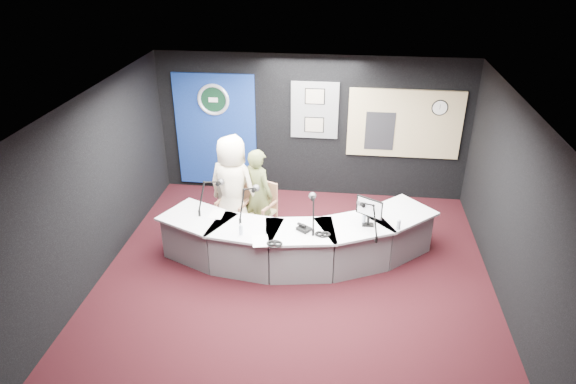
# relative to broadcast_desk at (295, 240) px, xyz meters

# --- Properties ---
(ground) EXTENTS (6.00, 6.00, 0.00)m
(ground) POSITION_rel_broadcast_desk_xyz_m (0.05, -0.55, -0.38)
(ground) COLOR black
(ground) RESTS_ON ground
(ceiling) EXTENTS (6.00, 6.00, 0.02)m
(ceiling) POSITION_rel_broadcast_desk_xyz_m (0.05, -0.55, 2.42)
(ceiling) COLOR silver
(ceiling) RESTS_ON ground
(wall_back) EXTENTS (6.00, 0.02, 2.80)m
(wall_back) POSITION_rel_broadcast_desk_xyz_m (0.05, 2.45, 1.02)
(wall_back) COLOR black
(wall_back) RESTS_ON ground
(wall_front) EXTENTS (6.00, 0.02, 2.80)m
(wall_front) POSITION_rel_broadcast_desk_xyz_m (0.05, -3.55, 1.02)
(wall_front) COLOR black
(wall_front) RESTS_ON ground
(wall_left) EXTENTS (0.02, 6.00, 2.80)m
(wall_left) POSITION_rel_broadcast_desk_xyz_m (-2.95, -0.55, 1.02)
(wall_left) COLOR black
(wall_left) RESTS_ON ground
(wall_right) EXTENTS (0.02, 6.00, 2.80)m
(wall_right) POSITION_rel_broadcast_desk_xyz_m (3.05, -0.55, 1.02)
(wall_right) COLOR black
(wall_right) RESTS_ON ground
(broadcast_desk) EXTENTS (4.50, 1.90, 0.75)m
(broadcast_desk) POSITION_rel_broadcast_desk_xyz_m (0.00, 0.00, 0.00)
(broadcast_desk) COLOR silver
(broadcast_desk) RESTS_ON ground
(backdrop_panel) EXTENTS (1.60, 0.05, 2.30)m
(backdrop_panel) POSITION_rel_broadcast_desk_xyz_m (-1.85, 2.42, 0.88)
(backdrop_panel) COLOR navy
(backdrop_panel) RESTS_ON wall_back
(agency_seal) EXTENTS (0.63, 0.07, 0.63)m
(agency_seal) POSITION_rel_broadcast_desk_xyz_m (-1.85, 2.38, 1.52)
(agency_seal) COLOR silver
(agency_seal) RESTS_ON backdrop_panel
(seal_center) EXTENTS (0.48, 0.01, 0.48)m
(seal_center) POSITION_rel_broadcast_desk_xyz_m (-1.85, 2.38, 1.52)
(seal_center) COLOR black
(seal_center) RESTS_ON backdrop_panel
(pinboard) EXTENTS (0.90, 0.04, 1.10)m
(pinboard) POSITION_rel_broadcast_desk_xyz_m (0.10, 2.42, 1.38)
(pinboard) COLOR slate
(pinboard) RESTS_ON wall_back
(framed_photo_upper) EXTENTS (0.34, 0.02, 0.27)m
(framed_photo_upper) POSITION_rel_broadcast_desk_xyz_m (0.10, 2.39, 1.65)
(framed_photo_upper) COLOR gray
(framed_photo_upper) RESTS_ON pinboard
(framed_photo_lower) EXTENTS (0.34, 0.02, 0.27)m
(framed_photo_lower) POSITION_rel_broadcast_desk_xyz_m (0.10, 2.39, 1.09)
(framed_photo_lower) COLOR gray
(framed_photo_lower) RESTS_ON pinboard
(booth_window_frame) EXTENTS (2.12, 0.06, 1.32)m
(booth_window_frame) POSITION_rel_broadcast_desk_xyz_m (1.80, 2.42, 1.18)
(booth_window_frame) COLOR tan
(booth_window_frame) RESTS_ON wall_back
(booth_glow) EXTENTS (2.00, 0.02, 1.20)m
(booth_glow) POSITION_rel_broadcast_desk_xyz_m (1.80, 2.41, 1.18)
(booth_glow) COLOR #D0B183
(booth_glow) RESTS_ON booth_window_frame
(equipment_rack) EXTENTS (0.55, 0.02, 0.75)m
(equipment_rack) POSITION_rel_broadcast_desk_xyz_m (1.35, 2.39, 1.03)
(equipment_rack) COLOR black
(equipment_rack) RESTS_ON booth_window_frame
(wall_clock) EXTENTS (0.28, 0.01, 0.28)m
(wall_clock) POSITION_rel_broadcast_desk_xyz_m (2.40, 2.39, 1.52)
(wall_clock) COLOR white
(wall_clock) RESTS_ON booth_window_frame
(armchair_left) EXTENTS (0.72, 0.72, 1.01)m
(armchair_left) POSITION_rel_broadcast_desk_xyz_m (-1.15, 0.69, 0.13)
(armchair_left) COLOR #9E6748
(armchair_left) RESTS_ON ground
(armchair_right) EXTENTS (0.71, 0.71, 0.94)m
(armchair_right) POSITION_rel_broadcast_desk_xyz_m (-0.71, 0.69, 0.10)
(armchair_right) COLOR #9E6748
(armchair_right) RESTS_ON ground
(draped_jacket) EXTENTS (0.51, 0.25, 0.70)m
(draped_jacket) POSITION_rel_broadcast_desk_xyz_m (-1.25, 0.93, 0.24)
(draped_jacket) COLOR slate
(draped_jacket) RESTS_ON armchair_left
(person_man) EXTENTS (1.03, 0.82, 1.83)m
(person_man) POSITION_rel_broadcast_desk_xyz_m (-1.15, 0.69, 0.54)
(person_man) COLOR #FFECCB
(person_man) RESTS_ON ground
(person_woman) EXTENTS (0.71, 0.65, 1.62)m
(person_woman) POSITION_rel_broadcast_desk_xyz_m (-0.71, 0.69, 0.44)
(person_woman) COLOR #586032
(person_woman) RESTS_ON ground
(computer_monitor) EXTENTS (0.40, 0.26, 0.31)m
(computer_monitor) POSITION_rel_broadcast_desk_xyz_m (1.13, -0.04, 0.70)
(computer_monitor) COLOR black
(computer_monitor) RESTS_ON broadcast_desk
(desk_phone) EXTENTS (0.25, 0.24, 0.05)m
(desk_phone) POSITION_rel_broadcast_desk_xyz_m (0.16, -0.31, 0.40)
(desk_phone) COLOR black
(desk_phone) RESTS_ON broadcast_desk
(headphones_near) EXTENTS (0.19, 0.19, 0.03)m
(headphones_near) POSITION_rel_broadcast_desk_xyz_m (0.45, -0.41, 0.39)
(headphones_near) COLOR black
(headphones_near) RESTS_ON broadcast_desk
(headphones_far) EXTENTS (0.24, 0.24, 0.04)m
(headphones_far) POSITION_rel_broadcast_desk_xyz_m (-0.23, -0.75, 0.39)
(headphones_far) COLOR black
(headphones_far) RESTS_ON broadcast_desk
(paper_stack) EXTENTS (0.22, 0.31, 0.00)m
(paper_stack) POSITION_rel_broadcast_desk_xyz_m (-1.28, 0.02, 0.38)
(paper_stack) COLOR white
(paper_stack) RESTS_ON broadcast_desk
(notepad) EXTENTS (0.30, 0.37, 0.00)m
(notepad) POSITION_rel_broadcast_desk_xyz_m (-0.45, -0.68, 0.38)
(notepad) COLOR white
(notepad) RESTS_ON broadcast_desk
(boom_mic_a) EXTENTS (0.36, 0.69, 0.60)m
(boom_mic_a) POSITION_rel_broadcast_desk_xyz_m (-1.41, 0.22, 0.68)
(boom_mic_a) COLOR black
(boom_mic_a) RESTS_ON broadcast_desk
(boom_mic_b) EXTENTS (0.27, 0.72, 0.60)m
(boom_mic_b) POSITION_rel_broadcast_desk_xyz_m (-0.76, 0.05, 0.68)
(boom_mic_b) COLOR black
(boom_mic_b) RESTS_ON broadcast_desk
(boom_mic_c) EXTENTS (0.18, 0.74, 0.60)m
(boom_mic_c) POSITION_rel_broadcast_desk_xyz_m (0.28, -0.12, 0.68)
(boom_mic_c) COLOR black
(boom_mic_c) RESTS_ON broadcast_desk
(boom_mic_d) EXTENTS (0.36, 0.69, 0.60)m
(boom_mic_d) POSITION_rel_broadcast_desk_xyz_m (1.12, -0.23, 0.68)
(boom_mic_d) COLOR black
(boom_mic_d) RESTS_ON broadcast_desk
(water_bottles) EXTENTS (2.40, 0.61, 0.18)m
(water_bottles) POSITION_rel_broadcast_desk_xyz_m (0.41, -0.26, 0.46)
(water_bottles) COLOR silver
(water_bottles) RESTS_ON broadcast_desk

